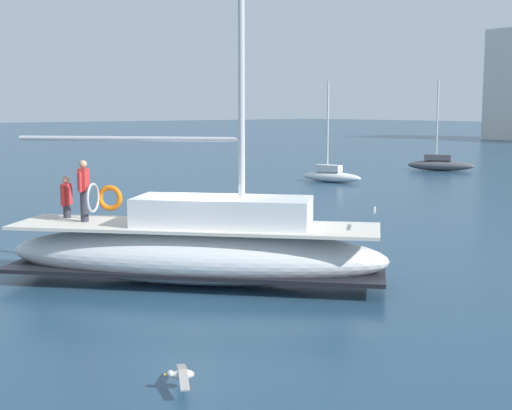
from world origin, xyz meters
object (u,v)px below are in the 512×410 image
(moored_sloop_near, at_px, (331,175))
(moored_cutter_left, at_px, (440,164))
(seagull, at_px, (182,374))
(main_sailboat, at_px, (198,247))

(moored_sloop_near, distance_m, moored_cutter_left, 11.58)
(moored_cutter_left, bearing_deg, moored_sloop_near, -87.07)
(moored_cutter_left, distance_m, seagull, 42.04)
(main_sailboat, height_order, seagull, main_sailboat)
(moored_sloop_near, xyz_separation_m, moored_cutter_left, (-0.59, 11.56, 0.04))
(moored_cutter_left, bearing_deg, main_sailboat, -63.75)
(moored_sloop_near, relative_size, moored_cutter_left, 0.94)
(main_sailboat, relative_size, moored_cutter_left, 2.22)
(main_sailboat, distance_m, seagull, 6.98)
(moored_sloop_near, relative_size, seagull, 5.72)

